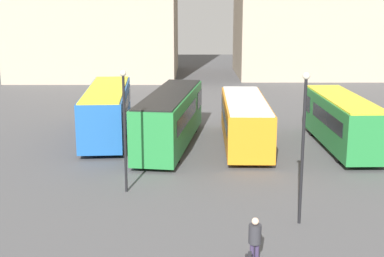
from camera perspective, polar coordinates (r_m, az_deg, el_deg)
The scene contains 7 objects.
bus_0 at distance 35.46m, azimuth -9.02°, elevation 1.96°, with size 3.35×11.34×3.24m.
bus_1 at distance 32.83m, azimuth -2.28°, elevation 1.27°, with size 4.01×11.62×3.32m.
bus_2 at distance 32.98m, azimuth 5.67°, elevation 0.90°, with size 2.76×10.15×2.92m.
bus_3 at distance 33.60m, azimuth 15.71°, elevation 0.86°, with size 2.70×10.03×3.11m.
traveler at distance 18.38m, azimuth 6.73°, elevation -11.39°, with size 0.45×0.45×1.67m.
lamp_post_0 at distance 21.09m, azimuth 11.80°, elevation -0.94°, with size 0.28×0.28×6.08m.
lamp_post_1 at distance 24.47m, azimuth -7.20°, elevation 0.74°, with size 0.28×0.28×5.71m.
Camera 1 is at (-1.77, -11.03, 8.64)m, focal length 50.00 mm.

